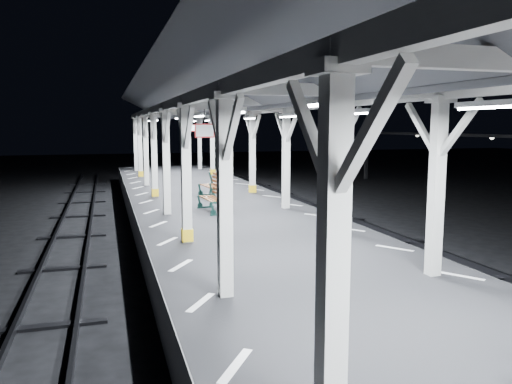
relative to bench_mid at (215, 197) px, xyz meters
name	(u,v)px	position (x,y,z in m)	size (l,w,h in m)	color
ground	(294,301)	(0.45, -6.07, -1.46)	(120.00, 120.00, 0.00)	black
platform	(294,279)	(0.45, -6.07, -0.96)	(6.00, 50.00, 1.00)	black
hazard_stripes_left	(181,265)	(-2.00, -6.07, -0.46)	(1.00, 48.00, 0.01)	silver
hazard_stripes_right	(394,248)	(2.90, -6.07, -0.46)	(1.00, 48.00, 0.01)	silver
track_left	(47,324)	(-4.55, -6.07, -1.38)	(2.20, 60.00, 0.16)	#2D2D33
track_right	(484,278)	(5.45, -6.07, -1.38)	(2.20, 60.00, 0.16)	#2D2D33
canopy	(297,88)	(0.45, -6.08, 3.10)	(5.40, 49.00, 4.65)	silver
bench_mid	(215,197)	(0.00, 0.00, 0.00)	(0.73, 1.64, 0.86)	#12302B
bench_far	(215,185)	(0.64, 2.91, 0.04)	(0.87, 1.81, 0.95)	#12302B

